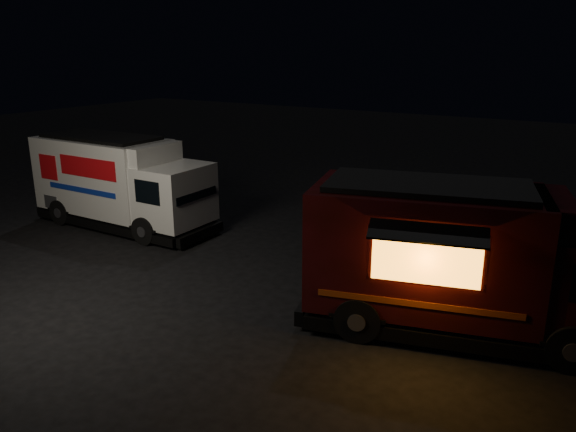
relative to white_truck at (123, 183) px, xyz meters
The scene contains 3 objects.
ground 6.00m from the white_truck, 23.64° to the right, with size 80.00×80.00×0.00m, color black.
white_truck is the anchor object (origin of this frame).
red_truck 11.93m from the white_truck, ahead, with size 6.95×2.56×3.23m, color #3B0A10, non-canonical shape.
Camera 1 is at (9.07, -10.47, 5.93)m, focal length 35.00 mm.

